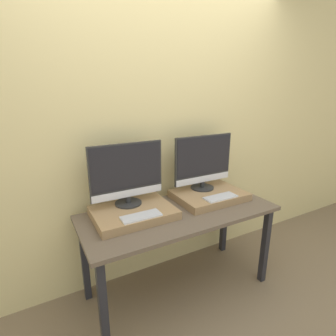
# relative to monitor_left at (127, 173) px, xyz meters

# --- Properties ---
(ground_plane) EXTENTS (12.00, 12.00, 0.00)m
(ground_plane) POSITION_rel_monitor_left_xyz_m (0.35, -0.51, -1.04)
(ground_plane) COLOR #756047
(wall_back) EXTENTS (8.00, 0.04, 2.60)m
(wall_back) POSITION_rel_monitor_left_xyz_m (0.35, 0.21, 0.26)
(wall_back) COLOR #DBC684
(wall_back) RESTS_ON ground_plane
(workbench) EXTENTS (1.52, 0.65, 0.73)m
(workbench) POSITION_rel_monitor_left_xyz_m (0.35, -0.19, -0.39)
(workbench) COLOR brown
(workbench) RESTS_ON ground_plane
(wooden_riser_left) EXTENTS (0.58, 0.43, 0.06)m
(wooden_riser_left) POSITION_rel_monitor_left_xyz_m (0.00, -0.10, -0.28)
(wooden_riser_left) COLOR #99754C
(wooden_riser_left) RESTS_ON workbench
(monitor_left) EXTENTS (0.56, 0.20, 0.48)m
(monitor_left) POSITION_rel_monitor_left_xyz_m (0.00, 0.00, 0.00)
(monitor_left) COLOR #282828
(monitor_left) RESTS_ON wooden_riser_left
(keyboard_left) EXTENTS (0.28, 0.11, 0.01)m
(keyboard_left) POSITION_rel_monitor_left_xyz_m (0.00, -0.25, -0.24)
(keyboard_left) COLOR silver
(keyboard_left) RESTS_ON wooden_riser_left
(wooden_riser_right) EXTENTS (0.58, 0.43, 0.06)m
(wooden_riser_right) POSITION_rel_monitor_left_xyz_m (0.70, -0.10, -0.28)
(wooden_riser_right) COLOR #99754C
(wooden_riser_right) RESTS_ON workbench
(monitor_right) EXTENTS (0.56, 0.20, 0.48)m
(monitor_right) POSITION_rel_monitor_left_xyz_m (0.70, 0.00, 0.00)
(monitor_right) COLOR #282828
(monitor_right) RESTS_ON wooden_riser_right
(keyboard_right) EXTENTS (0.28, 0.11, 0.01)m
(keyboard_right) POSITION_rel_monitor_left_xyz_m (0.70, -0.25, -0.24)
(keyboard_right) COLOR silver
(keyboard_right) RESTS_ON wooden_riser_right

